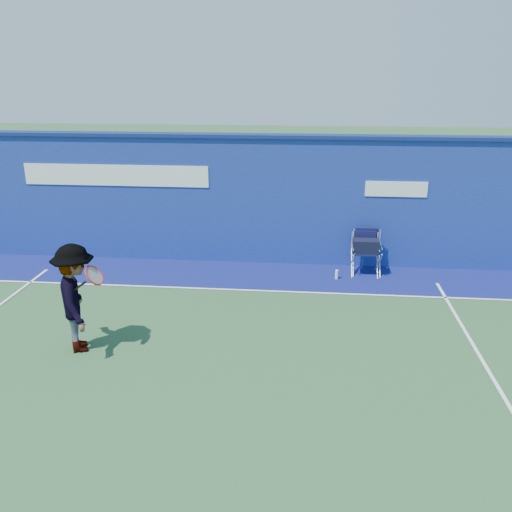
# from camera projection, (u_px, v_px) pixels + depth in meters

# --- Properties ---
(ground) EXTENTS (80.00, 80.00, 0.00)m
(ground) POSITION_uv_depth(u_px,v_px,m) (202.00, 367.00, 8.62)
(ground) COLOR #2B522D
(ground) RESTS_ON ground
(stadium_wall) EXTENTS (24.00, 0.50, 3.08)m
(stadium_wall) POSITION_uv_depth(u_px,v_px,m) (241.00, 199.00, 13.01)
(stadium_wall) COLOR navy
(stadium_wall) RESTS_ON ground
(out_of_bounds_strip) EXTENTS (24.00, 1.80, 0.01)m
(out_of_bounds_strip) POSITION_uv_depth(u_px,v_px,m) (236.00, 275.00, 12.48)
(out_of_bounds_strip) COLOR navy
(out_of_bounds_strip) RESTS_ON ground
(court_lines) EXTENTS (24.00, 12.00, 0.01)m
(court_lines) POSITION_uv_depth(u_px,v_px,m) (209.00, 348.00, 9.18)
(court_lines) COLOR white
(court_lines) RESTS_ON out_of_bounds_strip
(directors_chair_left) EXTENTS (0.60, 0.56, 1.02)m
(directors_chair_left) POSITION_uv_depth(u_px,v_px,m) (366.00, 259.00, 12.51)
(directors_chair_left) COLOR silver
(directors_chair_left) RESTS_ON ground
(directors_chair_right) EXTENTS (0.58, 0.52, 0.97)m
(directors_chair_right) POSITION_uv_depth(u_px,v_px,m) (365.00, 258.00, 12.41)
(directors_chair_right) COLOR silver
(directors_chair_right) RESTS_ON ground
(water_bottle) EXTENTS (0.07, 0.07, 0.21)m
(water_bottle) POSITION_uv_depth(u_px,v_px,m) (337.00, 275.00, 12.21)
(water_bottle) COLOR white
(water_bottle) RESTS_ON ground
(tennis_player) EXTENTS (1.12, 1.37, 1.84)m
(tennis_player) POSITION_uv_depth(u_px,v_px,m) (76.00, 298.00, 8.90)
(tennis_player) COLOR #EA4738
(tennis_player) RESTS_ON ground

